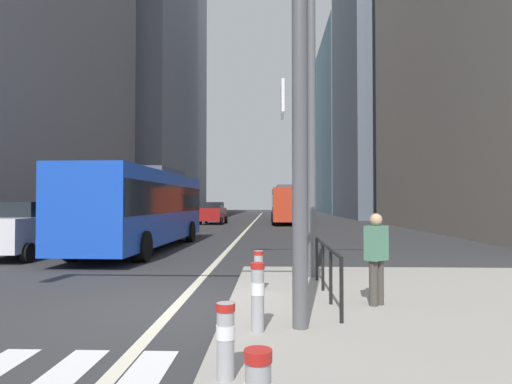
{
  "coord_description": "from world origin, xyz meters",
  "views": [
    {
      "loc": [
        1.77,
        -7.96,
        1.93
      ],
      "look_at": [
        0.72,
        20.51,
        2.6
      ],
      "focal_mm": 30.28,
      "sensor_mm": 36.0,
      "label": 1
    }
  ],
  "objects_px": {
    "car_oncoming_mid": "(214,213)",
    "bollard_back": "(259,268)",
    "bollard_left": "(226,336)",
    "bollard_right": "(258,293)",
    "street_lamp_post": "(311,63)",
    "car_receding_near": "(280,208)",
    "city_bus_red_receding": "(286,203)",
    "pedestrian_waiting": "(376,255)",
    "sedan_white_oncoming": "(26,229)",
    "traffic_signal_gantry": "(141,50)",
    "city_bus_blue_oncoming": "(143,204)"
  },
  "relations": [
    {
      "from": "bollard_back",
      "to": "pedestrian_waiting",
      "type": "bearing_deg",
      "value": -29.28
    },
    {
      "from": "city_bus_red_receding",
      "to": "pedestrian_waiting",
      "type": "bearing_deg",
      "value": -89.09
    },
    {
      "from": "street_lamp_post",
      "to": "car_receding_near",
      "type": "bearing_deg",
      "value": 89.7
    },
    {
      "from": "bollard_back",
      "to": "street_lamp_post",
      "type": "bearing_deg",
      "value": 53.28
    },
    {
      "from": "sedan_white_oncoming",
      "to": "street_lamp_post",
      "type": "bearing_deg",
      "value": -25.28
    },
    {
      "from": "bollard_right",
      "to": "traffic_signal_gantry",
      "type": "bearing_deg",
      "value": 174.43
    },
    {
      "from": "sedan_white_oncoming",
      "to": "bollard_right",
      "type": "distance_m",
      "value": 12.34
    },
    {
      "from": "bollard_right",
      "to": "pedestrian_waiting",
      "type": "bearing_deg",
      "value": 38.35
    },
    {
      "from": "city_bus_red_receding",
      "to": "traffic_signal_gantry",
      "type": "distance_m",
      "value": 33.54
    },
    {
      "from": "car_receding_near",
      "to": "traffic_signal_gantry",
      "type": "height_order",
      "value": "traffic_signal_gantry"
    },
    {
      "from": "car_oncoming_mid",
      "to": "car_receding_near",
      "type": "bearing_deg",
      "value": 76.6
    },
    {
      "from": "city_bus_red_receding",
      "to": "car_oncoming_mid",
      "type": "bearing_deg",
      "value": -168.15
    },
    {
      "from": "car_oncoming_mid",
      "to": "bollard_back",
      "type": "height_order",
      "value": "car_oncoming_mid"
    },
    {
      "from": "sedan_white_oncoming",
      "to": "traffic_signal_gantry",
      "type": "height_order",
      "value": "traffic_signal_gantry"
    },
    {
      "from": "car_oncoming_mid",
      "to": "bollard_left",
      "type": "height_order",
      "value": "car_oncoming_mid"
    },
    {
      "from": "city_bus_blue_oncoming",
      "to": "car_oncoming_mid",
      "type": "bearing_deg",
      "value": 89.82
    },
    {
      "from": "city_bus_blue_oncoming",
      "to": "pedestrian_waiting",
      "type": "relative_size",
      "value": 6.94
    },
    {
      "from": "bollard_right",
      "to": "pedestrian_waiting",
      "type": "relative_size",
      "value": 0.59
    },
    {
      "from": "bollard_left",
      "to": "bollard_right",
      "type": "bearing_deg",
      "value": 80.49
    },
    {
      "from": "car_receding_near",
      "to": "bollard_right",
      "type": "distance_m",
      "value": 59.07
    },
    {
      "from": "car_receding_near",
      "to": "city_bus_blue_oncoming",
      "type": "bearing_deg",
      "value": -97.74
    },
    {
      "from": "car_oncoming_mid",
      "to": "pedestrian_waiting",
      "type": "xyz_separation_m",
      "value": [
        6.98,
        -30.52,
        0.03
      ]
    },
    {
      "from": "car_receding_near",
      "to": "bollard_left",
      "type": "distance_m",
      "value": 60.69
    },
    {
      "from": "sedan_white_oncoming",
      "to": "street_lamp_post",
      "type": "height_order",
      "value": "street_lamp_post"
    },
    {
      "from": "car_oncoming_mid",
      "to": "bollard_back",
      "type": "xyz_separation_m",
      "value": [
        4.9,
        -29.36,
        -0.39
      ]
    },
    {
      "from": "bollard_back",
      "to": "pedestrian_waiting",
      "type": "height_order",
      "value": "pedestrian_waiting"
    },
    {
      "from": "city_bus_blue_oncoming",
      "to": "car_oncoming_mid",
      "type": "distance_m",
      "value": 20.75
    },
    {
      "from": "sedan_white_oncoming",
      "to": "bollard_left",
      "type": "height_order",
      "value": "sedan_white_oncoming"
    },
    {
      "from": "traffic_signal_gantry",
      "to": "pedestrian_waiting",
      "type": "height_order",
      "value": "traffic_signal_gantry"
    },
    {
      "from": "sedan_white_oncoming",
      "to": "pedestrian_waiting",
      "type": "distance_m",
      "value": 12.82
    },
    {
      "from": "bollard_right",
      "to": "pedestrian_waiting",
      "type": "xyz_separation_m",
      "value": [
        2.01,
        1.59,
        0.35
      ]
    },
    {
      "from": "city_bus_red_receding",
      "to": "car_receding_near",
      "type": "height_order",
      "value": "city_bus_red_receding"
    },
    {
      "from": "city_bus_blue_oncoming",
      "to": "city_bus_red_receding",
      "type": "height_order",
      "value": "same"
    },
    {
      "from": "car_receding_near",
      "to": "city_bus_red_receding",
      "type": "bearing_deg",
      "value": -89.87
    },
    {
      "from": "city_bus_red_receding",
      "to": "bollard_left",
      "type": "distance_m",
      "value": 35.15
    },
    {
      "from": "car_receding_near",
      "to": "bollard_back",
      "type": "distance_m",
      "value": 56.32
    },
    {
      "from": "car_oncoming_mid",
      "to": "street_lamp_post",
      "type": "bearing_deg",
      "value": -77.53
    },
    {
      "from": "city_bus_blue_oncoming",
      "to": "bollard_back",
      "type": "distance_m",
      "value": 10.03
    },
    {
      "from": "sedan_white_oncoming",
      "to": "city_bus_red_receding",
      "type": "distance_m",
      "value": 26.49
    },
    {
      "from": "street_lamp_post",
      "to": "pedestrian_waiting",
      "type": "bearing_deg",
      "value": -73.13
    },
    {
      "from": "sedan_white_oncoming",
      "to": "pedestrian_waiting",
      "type": "height_order",
      "value": "sedan_white_oncoming"
    },
    {
      "from": "car_oncoming_mid",
      "to": "street_lamp_post",
      "type": "distance_m",
      "value": 28.71
    },
    {
      "from": "car_oncoming_mid",
      "to": "bollard_back",
      "type": "distance_m",
      "value": 29.77
    },
    {
      "from": "city_bus_blue_oncoming",
      "to": "bollard_back",
      "type": "relative_size",
      "value": 13.79
    },
    {
      "from": "bollard_right",
      "to": "city_bus_blue_oncoming",
      "type": "bearing_deg",
      "value": 113.9
    },
    {
      "from": "city_bus_blue_oncoming",
      "to": "sedan_white_oncoming",
      "type": "distance_m",
      "value": 4.3
    },
    {
      "from": "street_lamp_post",
      "to": "bollard_back",
      "type": "xyz_separation_m",
      "value": [
        -1.23,
        -1.64,
        -4.69
      ]
    },
    {
      "from": "pedestrian_waiting",
      "to": "traffic_signal_gantry",
      "type": "bearing_deg",
      "value": -158.98
    },
    {
      "from": "sedan_white_oncoming",
      "to": "car_receding_near",
      "type": "height_order",
      "value": "same"
    },
    {
      "from": "traffic_signal_gantry",
      "to": "bollard_back",
      "type": "height_order",
      "value": "traffic_signal_gantry"
    }
  ]
}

